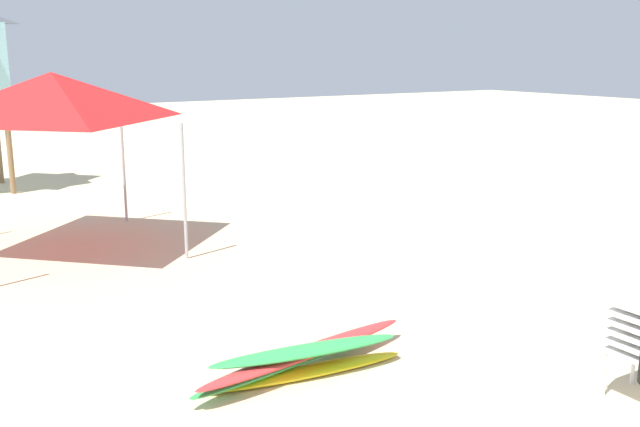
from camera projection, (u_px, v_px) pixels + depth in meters
The scene contains 2 objects.
surfboard_pile at pixel (304, 358), 7.01m from camera, with size 2.61×0.85×0.32m.
popup_canopy at pixel (52, 96), 10.88m from camera, with size 2.96×2.96×2.76m.
Camera 1 is at (-3.42, -2.94, 3.06)m, focal length 40.70 mm.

